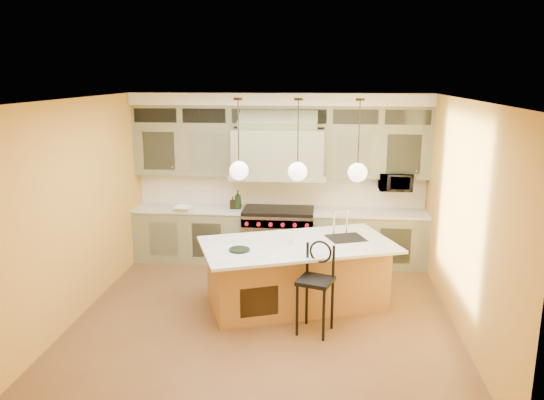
# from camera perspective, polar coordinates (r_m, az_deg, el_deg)

# --- Properties ---
(floor) EXTENTS (5.00, 5.00, 0.00)m
(floor) POSITION_cam_1_polar(r_m,az_deg,el_deg) (7.36, -0.76, -12.39)
(floor) COLOR brown
(floor) RESTS_ON ground
(ceiling) EXTENTS (5.00, 5.00, 0.00)m
(ceiling) POSITION_cam_1_polar(r_m,az_deg,el_deg) (6.63, -0.84, 10.80)
(ceiling) COLOR white
(ceiling) RESTS_ON wall_back
(wall_back) EXTENTS (5.00, 0.00, 5.00)m
(wall_back) POSITION_cam_1_polar(r_m,az_deg,el_deg) (9.28, 0.89, 2.53)
(wall_back) COLOR gold
(wall_back) RESTS_ON ground
(wall_front) EXTENTS (5.00, 0.00, 5.00)m
(wall_front) POSITION_cam_1_polar(r_m,az_deg,el_deg) (4.50, -4.33, -9.52)
(wall_front) COLOR gold
(wall_front) RESTS_ON ground
(wall_left) EXTENTS (0.00, 5.00, 5.00)m
(wall_left) POSITION_cam_1_polar(r_m,az_deg,el_deg) (7.54, -20.04, -0.85)
(wall_left) COLOR gold
(wall_left) RESTS_ON ground
(wall_right) EXTENTS (0.00, 5.00, 5.00)m
(wall_right) POSITION_cam_1_polar(r_m,az_deg,el_deg) (7.04, 19.88, -1.82)
(wall_right) COLOR gold
(wall_right) RESTS_ON ground
(back_cabinetry) EXTENTS (5.00, 0.77, 2.90)m
(back_cabinetry) POSITION_cam_1_polar(r_m,az_deg,el_deg) (9.02, 0.76, 2.08)
(back_cabinetry) COLOR gray
(back_cabinetry) RESTS_ON floor
(range) EXTENTS (1.20, 0.74, 0.96)m
(range) POSITION_cam_1_polar(r_m,az_deg,el_deg) (9.17, 0.69, -3.82)
(range) COLOR silver
(range) RESTS_ON floor
(kitchen_island) EXTENTS (2.94, 2.21, 1.35)m
(kitchen_island) POSITION_cam_1_polar(r_m,az_deg,el_deg) (7.55, 2.69, -7.81)
(kitchen_island) COLOR #A17139
(kitchen_island) RESTS_ON floor
(counter_stool) EXTENTS (0.52, 0.52, 1.17)m
(counter_stool) POSITION_cam_1_polar(r_m,az_deg,el_deg) (6.73, 4.78, -8.78)
(counter_stool) COLOR black
(counter_stool) RESTS_ON floor
(microwave) EXTENTS (0.54, 0.37, 0.30)m
(microwave) POSITION_cam_1_polar(r_m,az_deg,el_deg) (9.09, 13.12, 1.94)
(microwave) COLOR black
(microwave) RESTS_ON back_cabinetry
(oil_bottle_a) EXTENTS (0.13, 0.13, 0.32)m
(oil_bottle_a) POSITION_cam_1_polar(r_m,az_deg,el_deg) (9.10, -3.69, 0.04)
(oil_bottle_a) COLOR black
(oil_bottle_a) RESTS_ON back_cabinetry
(oil_bottle_b) EXTENTS (0.11, 0.11, 0.21)m
(oil_bottle_b) POSITION_cam_1_polar(r_m,az_deg,el_deg) (9.13, -4.26, -0.28)
(oil_bottle_b) COLOR black
(oil_bottle_b) RESTS_ON back_cabinetry
(fruit_bowl) EXTENTS (0.35, 0.35, 0.08)m
(fruit_bowl) POSITION_cam_1_polar(r_m,az_deg,el_deg) (9.10, -9.50, -0.92)
(fruit_bowl) COLOR white
(fruit_bowl) RESTS_ON back_cabinetry
(cup) EXTENTS (0.10, 0.10, 0.08)m
(cup) POSITION_cam_1_polar(r_m,az_deg,el_deg) (7.30, 2.10, -4.48)
(cup) COLOR white
(cup) RESTS_ON kitchen_island
(pendant_left) EXTENTS (0.26, 0.26, 1.11)m
(pendant_left) POSITION_cam_1_polar(r_m,az_deg,el_deg) (7.23, -3.58, 3.41)
(pendant_left) COLOR #2D2319
(pendant_left) RESTS_ON ceiling
(pendant_center) EXTENTS (0.26, 0.26, 1.11)m
(pendant_center) POSITION_cam_1_polar(r_m,az_deg,el_deg) (7.15, 2.78, 3.31)
(pendant_center) COLOR #2D2319
(pendant_center) RESTS_ON ceiling
(pendant_right) EXTENTS (0.26, 0.26, 1.11)m
(pendant_right) POSITION_cam_1_polar(r_m,az_deg,el_deg) (7.16, 9.19, 3.16)
(pendant_right) COLOR #2D2319
(pendant_right) RESTS_ON ceiling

